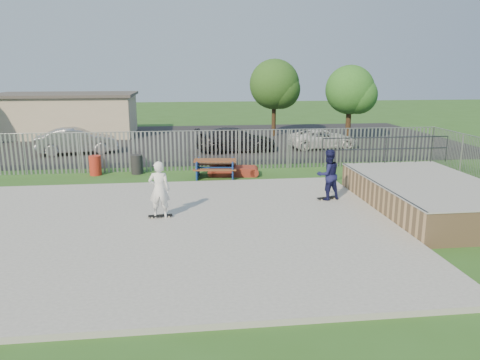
{
  "coord_description": "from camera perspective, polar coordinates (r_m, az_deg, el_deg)",
  "views": [
    {
      "loc": [
        0.8,
        -14.21,
        4.98
      ],
      "look_at": [
        2.8,
        2.0,
        1.1
      ],
      "focal_mm": 35.0,
      "sensor_mm": 36.0,
      "label": 1
    }
  ],
  "objects": [
    {
      "name": "tree_mid",
      "position": [
        35.72,
        4.21,
        11.55
      ],
      "size": [
        3.72,
        3.72,
        5.74
      ],
      "color": "#3B2917",
      "rests_on": "ground"
    },
    {
      "name": "concrete_slab",
      "position": [
        15.06,
        -9.73,
        -5.85
      ],
      "size": [
        15.0,
        12.0,
        0.15
      ],
      "primitive_type": "cube",
      "color": "gray",
      "rests_on": "ground"
    },
    {
      "name": "trash_bin_grey",
      "position": [
        23.29,
        -12.47,
        1.87
      ],
      "size": [
        0.56,
        0.56,
        0.94
      ],
      "primitive_type": "cylinder",
      "color": "black",
      "rests_on": "ground"
    },
    {
      "name": "funbox",
      "position": [
        22.48,
        -0.82,
        1.09
      ],
      "size": [
        2.13,
        1.26,
        0.4
      ],
      "rotation": [
        0.0,
        0.0,
        -0.13
      ],
      "color": "maroon",
      "rests_on": "ground"
    },
    {
      "name": "building",
      "position": [
        38.39,
        -20.42,
        7.51
      ],
      "size": [
        10.4,
        6.4,
        3.2
      ],
      "color": "beige",
      "rests_on": "ground"
    },
    {
      "name": "tree_right",
      "position": [
        34.27,
        13.26,
        10.63
      ],
      "size": [
        3.42,
        3.42,
        5.28
      ],
      "color": "#3F2A19",
      "rests_on": "ground"
    },
    {
      "name": "ground",
      "position": [
        15.08,
        -9.72,
        -6.12
      ],
      "size": [
        120.0,
        120.0,
        0.0
      ],
      "primitive_type": "plane",
      "color": "#305C1F",
      "rests_on": "ground"
    },
    {
      "name": "parking_lot",
      "position": [
        33.59,
        -8.33,
        4.72
      ],
      "size": [
        40.0,
        18.0,
        0.02
      ],
      "primitive_type": "cube",
      "color": "black",
      "rests_on": "ground"
    },
    {
      "name": "trash_bin_red",
      "position": [
        23.51,
        -17.23,
        1.7
      ],
      "size": [
        0.57,
        0.57,
        0.94
      ],
      "primitive_type": "cylinder",
      "color": "#AB291A",
      "rests_on": "ground"
    },
    {
      "name": "car_dark",
      "position": [
        28.87,
        -0.45,
        4.93
      ],
      "size": [
        5.16,
        2.51,
        1.45
      ],
      "primitive_type": "imported",
      "rotation": [
        0.0,
        0.0,
        1.67
      ],
      "color": "black",
      "rests_on": "parking_lot"
    },
    {
      "name": "car_white",
      "position": [
        30.51,
        10.06,
        4.97
      ],
      "size": [
        4.56,
        2.39,
        1.22
      ],
      "primitive_type": "imported",
      "rotation": [
        0.0,
        0.0,
        1.65
      ],
      "color": "white",
      "rests_on": "parking_lot"
    },
    {
      "name": "skateboard_b",
      "position": [
        15.91,
        -9.68,
        -4.37
      ],
      "size": [
        0.81,
        0.27,
        0.08
      ],
      "rotation": [
        0.0,
        0.0,
        0.09
      ],
      "color": "black",
      "rests_on": "concrete_slab"
    },
    {
      "name": "skateboard_a",
      "position": [
        18.13,
        10.55,
        -2.2
      ],
      "size": [
        0.82,
        0.4,
        0.08
      ],
      "rotation": [
        0.0,
        0.0,
        0.26
      ],
      "color": "black",
      "rests_on": "concrete_slab"
    },
    {
      "name": "car_silver",
      "position": [
        29.74,
        -19.25,
        4.52
      ],
      "size": [
        4.9,
        2.54,
        1.54
      ],
      "primitive_type": "imported",
      "rotation": [
        0.0,
        0.0,
        1.77
      ],
      "color": "#A0A0A4",
      "rests_on": "parking_lot"
    },
    {
      "name": "skater_navy",
      "position": [
        17.91,
        10.68,
        0.64
      ],
      "size": [
        1.09,
        0.94,
        1.91
      ],
      "primitive_type": "imported",
      "rotation": [
        0.0,
        0.0,
        3.4
      ],
      "color": "#151743",
      "rests_on": "concrete_slab"
    },
    {
      "name": "fence",
      "position": [
        19.22,
        -6.27,
        1.33
      ],
      "size": [
        26.04,
        16.02,
        2.0
      ],
      "color": "gray",
      "rests_on": "ground"
    },
    {
      "name": "quarter_pipe",
      "position": [
        18.1,
        21.96,
        -1.77
      ],
      "size": [
        5.5,
        7.05,
        2.19
      ],
      "color": "tan",
      "rests_on": "ground"
    },
    {
      "name": "skater_white",
      "position": [
        15.65,
        -9.81,
        -1.16
      ],
      "size": [
        0.74,
        0.52,
        1.91
      ],
      "primitive_type": "imported",
      "rotation": [
        0.0,
        0.0,
        3.05
      ],
      "color": "white",
      "rests_on": "concrete_slab"
    },
    {
      "name": "picnic_table",
      "position": [
        22.1,
        -3.05,
        1.45
      ],
      "size": [
        2.14,
        1.83,
        0.84
      ],
      "rotation": [
        0.0,
        0.0,
        -0.11
      ],
      "color": "brown",
      "rests_on": "ground"
    }
  ]
}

